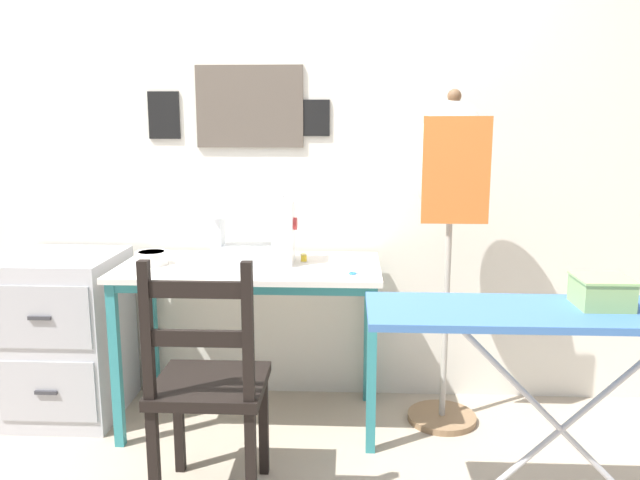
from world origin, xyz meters
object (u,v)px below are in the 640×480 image
object	(u,v)px
sewing_machine	(259,234)
fabric_bowl	(152,258)
dress_form	(451,182)
wooden_chair	(208,387)
ironing_board	(569,322)
filing_cabinet	(70,335)
thread_spool_near_machine	(304,258)
storage_box	(602,292)
scissors	(358,274)

from	to	relation	value
sewing_machine	fabric_bowl	world-z (taller)	sewing_machine
fabric_bowl	dress_form	world-z (taller)	dress_form
wooden_chair	ironing_board	xyz separation A→B (m)	(1.21, -0.15, 0.31)
filing_cabinet	dress_form	xyz separation A→B (m)	(1.77, -0.01, 0.74)
thread_spool_near_machine	wooden_chair	bearing A→B (deg)	-113.14
sewing_machine	thread_spool_near_machine	xyz separation A→B (m)	(0.20, 0.03, -0.12)
thread_spool_near_machine	wooden_chair	xyz separation A→B (m)	(-0.30, -0.69, -0.33)
thread_spool_near_machine	dress_form	distance (m)	0.74
storage_box	dress_form	bearing A→B (deg)	115.36
sewing_machine	fabric_bowl	xyz separation A→B (m)	(-0.48, -0.06, -0.10)
scissors	dress_form	world-z (taller)	dress_form
dress_form	ironing_board	bearing A→B (deg)	-72.30
scissors	ironing_board	xyz separation A→B (m)	(0.66, -0.61, 0.00)
thread_spool_near_machine	ironing_board	xyz separation A→B (m)	(0.91, -0.84, -0.01)
sewing_machine	ironing_board	bearing A→B (deg)	-36.02
filing_cabinet	dress_form	distance (m)	1.92
thread_spool_near_machine	wooden_chair	size ratio (longest dim) A/B	0.04
scissors	wooden_chair	xyz separation A→B (m)	(-0.54, -0.47, -0.31)
fabric_bowl	ironing_board	bearing A→B (deg)	-25.31
fabric_bowl	dress_form	bearing A→B (deg)	2.71
fabric_bowl	wooden_chair	xyz separation A→B (m)	(0.38, -0.60, -0.34)
fabric_bowl	storage_box	distance (m)	1.84
sewing_machine	ironing_board	distance (m)	1.38
ironing_board	wooden_chair	bearing A→B (deg)	173.07
sewing_machine	dress_form	size ratio (longest dim) A/B	0.24
sewing_machine	scissors	world-z (taller)	sewing_machine
dress_form	filing_cabinet	bearing A→B (deg)	179.54
filing_cabinet	storage_box	size ratio (longest dim) A/B	4.54
wooden_chair	ironing_board	size ratio (longest dim) A/B	0.73
thread_spool_near_machine	ironing_board	distance (m)	1.24
fabric_bowl	thread_spool_near_machine	bearing A→B (deg)	7.36
filing_cabinet	storage_box	world-z (taller)	storage_box
wooden_chair	storage_box	size ratio (longest dim) A/B	5.52
sewing_machine	dress_form	distance (m)	0.88
sewing_machine	dress_form	world-z (taller)	dress_form
filing_cabinet	ironing_board	size ratio (longest dim) A/B	0.60
fabric_bowl	ironing_board	distance (m)	1.76
wooden_chair	dress_form	size ratio (longest dim) A/B	0.62
fabric_bowl	thread_spool_near_machine	xyz separation A→B (m)	(0.68, 0.09, -0.01)
scissors	dress_form	bearing A→B (deg)	26.57
storage_box	ironing_board	bearing A→B (deg)	-160.45
filing_cabinet	storage_box	bearing A→B (deg)	-20.28
fabric_bowl	filing_cabinet	world-z (taller)	fabric_bowl
thread_spool_near_machine	ironing_board	bearing A→B (deg)	-42.65
fabric_bowl	scissors	xyz separation A→B (m)	(0.92, -0.14, -0.03)
dress_form	ironing_board	world-z (taller)	dress_form
filing_cabinet	sewing_machine	bearing A→B (deg)	-1.26
fabric_bowl	scissors	distance (m)	0.93
fabric_bowl	storage_box	xyz separation A→B (m)	(1.70, -0.71, 0.06)
fabric_bowl	filing_cabinet	bearing A→B (deg)	170.10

